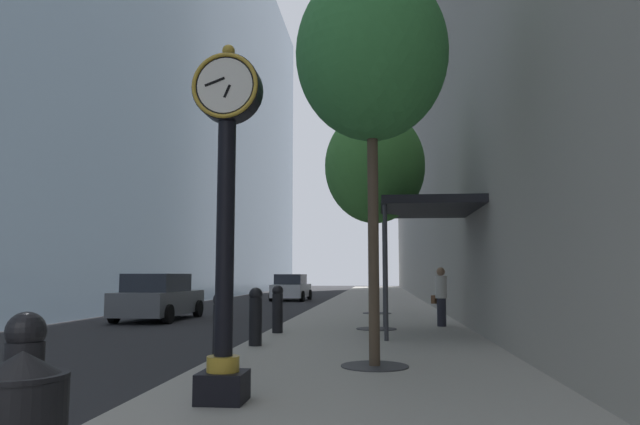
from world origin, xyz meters
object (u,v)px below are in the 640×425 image
at_px(street_clock, 226,200).
at_px(bollard_fifth, 278,308).
at_px(car_white_mid, 291,288).
at_px(car_grey_near, 159,297).
at_px(bollard_fourth, 256,315).
at_px(pedestrian_walking, 441,295).
at_px(street_tree_near, 372,56).
at_px(street_tree_mid_near, 375,167).
at_px(street_tree_mid_far, 376,183).
at_px(bollard_nearest, 23,392).
at_px(bollard_third, 221,326).

height_order(street_clock, bollard_fifth, street_clock).
bearing_deg(car_white_mid, car_grey_near, -98.61).
relative_size(bollard_fourth, bollard_fifth, 1.00).
bearing_deg(bollard_fourth, pedestrian_walking, 48.73).
bearing_deg(pedestrian_walking, street_tree_near, -104.00).
xyz_separation_m(street_tree_near, pedestrian_walking, (1.87, 7.50, -4.34)).
relative_size(street_tree_mid_near, street_tree_mid_far, 0.99).
relative_size(street_clock, car_white_mid, 1.03).
xyz_separation_m(bollard_nearest, bollard_fourth, (0.00, 7.98, 0.00)).
relative_size(bollard_nearest, car_grey_near, 0.27).
xyz_separation_m(street_tree_mid_near, pedestrian_walking, (1.87, 1.08, -3.61)).
distance_m(street_clock, pedestrian_walking, 11.02).
relative_size(bollard_fourth, pedestrian_walking, 0.72).
distance_m(street_clock, street_tree_mid_near, 9.63).
xyz_separation_m(bollard_nearest, bollard_third, (0.00, 5.32, 0.00)).
height_order(bollard_fourth, street_tree_near, street_tree_near).
bearing_deg(car_grey_near, car_white_mid, 81.39).
relative_size(pedestrian_walking, car_white_mid, 0.40).
height_order(street_tree_near, car_white_mid, street_tree_near).
height_order(bollard_fifth, street_tree_mid_near, street_tree_mid_near).
bearing_deg(bollard_fifth, street_tree_mid_near, 26.57).
relative_size(bollard_third, car_grey_near, 0.27).
height_order(bollard_fourth, bollard_fifth, same).
height_order(bollard_fifth, car_white_mid, car_white_mid).
bearing_deg(bollard_nearest, street_tree_near, 65.34).
distance_m(street_tree_near, street_tree_mid_near, 6.46).
distance_m(bollard_fourth, car_white_mid, 24.05).
bearing_deg(car_grey_near, pedestrian_walking, -17.53).
height_order(bollard_third, bollard_fifth, same).
relative_size(bollard_nearest, bollard_fifth, 1.00).
xyz_separation_m(street_clock, pedestrian_walking, (3.63, 10.30, -1.49)).
distance_m(bollard_third, street_tree_mid_far, 13.96).
xyz_separation_m(bollard_third, pedestrian_walking, (4.39, 7.66, 0.26)).
bearing_deg(bollard_fifth, bollard_nearest, -90.00).
xyz_separation_m(bollard_third, bollard_fifth, (0.00, 5.32, 0.00)).
xyz_separation_m(street_tree_mid_far, car_grey_near, (-7.81, -2.28, -4.39)).
xyz_separation_m(street_clock, street_tree_mid_far, (1.76, 15.64, 2.67)).
xyz_separation_m(street_clock, street_tree_near, (1.76, 2.81, 2.85)).
relative_size(car_grey_near, car_white_mid, 1.08).
bearing_deg(bollard_fourth, bollard_third, -90.00).
bearing_deg(street_tree_mid_far, street_clock, -96.40).
height_order(street_clock, pedestrian_walking, street_clock).
bearing_deg(street_tree_mid_near, street_tree_near, -90.00).
bearing_deg(car_white_mid, bollard_third, -83.76).
bearing_deg(street_tree_near, car_grey_near, 126.51).
xyz_separation_m(bollard_fourth, street_tree_mid_near, (2.52, 3.92, 3.87)).
bearing_deg(street_tree_mid_far, bollard_third, -100.96).
bearing_deg(bollard_third, pedestrian_walking, 60.20).
xyz_separation_m(bollard_fourth, bollard_fifth, (0.00, 2.66, 0.00)).
distance_m(street_tree_mid_far, car_grey_near, 9.25).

